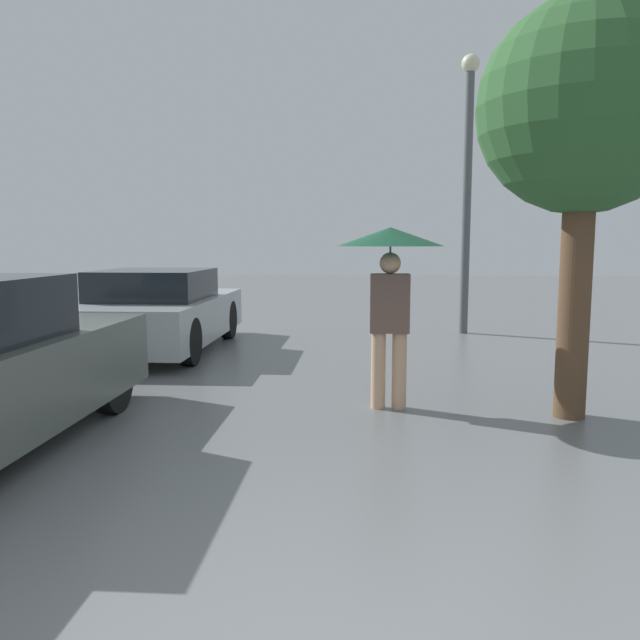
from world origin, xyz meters
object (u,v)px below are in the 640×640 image
pedestrian (390,264)px  street_lamp (468,174)px  parked_car_farthest (159,312)px  tree (584,112)px

pedestrian → street_lamp: bearing=73.4°
pedestrian → street_lamp: (1.58, 5.32, 1.42)m
parked_car_farthest → street_lamp: bearing=23.4°
tree → street_lamp: (-0.11, 5.52, 0.05)m
pedestrian → tree: (1.69, -0.20, 1.37)m
street_lamp → parked_car_farthest: bearing=-156.6°
street_lamp → tree: bearing=-88.8°
pedestrian → street_lamp: street_lamp is taller
pedestrian → parked_car_farthest: size_ratio=0.46×
pedestrian → parked_car_farthest: (-3.37, 3.18, -0.84)m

